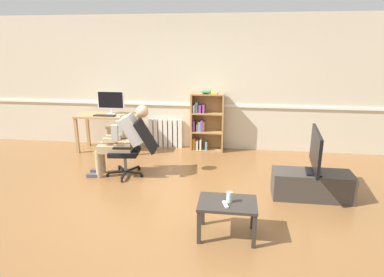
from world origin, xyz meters
TOP-DOWN VIEW (x-y plane):
  - ground_plane at (0.00, 0.00)m, footprint 18.00×18.00m
  - back_wall at (0.00, 2.65)m, footprint 12.00×0.13m
  - computer_desk at (-1.76, 2.15)m, footprint 1.24×0.58m
  - imac_monitor at (-1.70, 2.23)m, footprint 0.56×0.14m
  - keyboard at (-1.77, 2.01)m, footprint 0.43×0.12m
  - computer_mouse at (-1.47, 2.03)m, footprint 0.06×0.10m
  - bookshelf at (0.20, 2.44)m, footprint 0.67×0.29m
  - radiator at (-0.66, 2.54)m, footprint 0.71×0.08m
  - office_chair at (-0.82, 0.91)m, footprint 0.86×0.63m
  - person_seated at (-1.00, 0.89)m, footprint 1.06×0.43m
  - tv_stand at (1.93, 0.46)m, footprint 1.09×0.43m
  - tv_screen at (1.93, 0.46)m, footprint 0.23×0.93m
  - coffee_table at (0.77, -0.67)m, footprint 0.65×0.46m
  - drinking_glass at (0.78, -0.67)m, footprint 0.06×0.06m
  - spare_remote at (0.74, -0.75)m, footprint 0.08×0.15m

SIDE VIEW (x-z plane):
  - ground_plane at x=0.00m, z-range 0.00..0.00m
  - tv_stand at x=1.93m, z-range 0.00..0.39m
  - radiator at x=-0.66m, z-range 0.00..0.61m
  - coffee_table at x=0.77m, z-range 0.14..0.57m
  - spare_remote at x=0.74m, z-range 0.42..0.44m
  - drinking_glass at x=0.78m, z-range 0.42..0.54m
  - office_chair at x=-0.82m, z-range 0.04..0.99m
  - bookshelf at x=0.20m, z-range -0.04..1.19m
  - computer_desk at x=-1.76m, z-range 0.26..1.02m
  - person_seated at x=-1.00m, z-range 0.05..1.24m
  - tv_screen at x=1.93m, z-range 0.40..1.00m
  - keyboard at x=-1.77m, z-range 0.76..0.78m
  - computer_mouse at x=-1.47m, z-range 0.76..0.79m
  - imac_monitor at x=-1.70m, z-range 0.79..1.26m
  - back_wall at x=0.00m, z-range 0.00..2.70m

